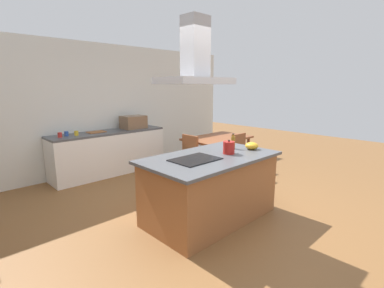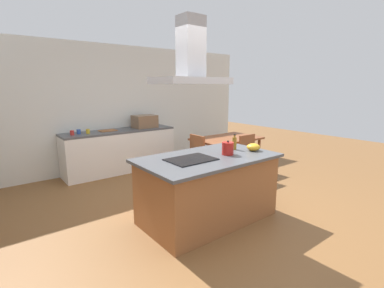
% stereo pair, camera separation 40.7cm
% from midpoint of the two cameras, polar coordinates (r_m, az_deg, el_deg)
% --- Properties ---
extents(ground, '(16.00, 16.00, 0.00)m').
position_cam_midpoint_polar(ground, '(5.19, -5.62, -8.97)').
color(ground, brown).
extents(wall_back, '(7.20, 0.10, 2.70)m').
position_cam_midpoint_polar(wall_back, '(6.42, -14.35, 7.10)').
color(wall_back, silver).
rests_on(wall_back, ground).
extents(kitchen_island, '(1.88, 1.08, 0.90)m').
position_cam_midpoint_polar(kitchen_island, '(3.92, 6.24, -8.90)').
color(kitchen_island, '#995B33').
rests_on(kitchen_island, ground).
extents(cooktop, '(0.60, 0.44, 0.01)m').
position_cam_midpoint_polar(cooktop, '(3.59, 3.04, -3.19)').
color(cooktop, black).
rests_on(cooktop, kitchen_island).
extents(tea_kettle, '(0.21, 0.16, 0.20)m').
position_cam_midpoint_polar(tea_kettle, '(3.91, 10.27, -0.91)').
color(tea_kettle, '#B21E19').
rests_on(tea_kettle, kitchen_island).
extents(olive_oil_bottle, '(0.06, 0.06, 0.23)m').
position_cam_midpoint_polar(olive_oil_bottle, '(4.23, 11.36, 0.16)').
color(olive_oil_bottle, olive).
rests_on(olive_oil_bottle, kitchen_island).
extents(mixing_bowl, '(0.19, 0.19, 0.11)m').
position_cam_midpoint_polar(mixing_bowl, '(4.23, 15.10, -0.64)').
color(mixing_bowl, gold).
rests_on(mixing_bowl, kitchen_island).
extents(back_counter, '(2.38, 0.62, 0.90)m').
position_cam_midpoint_polar(back_counter, '(6.22, -12.53, -1.35)').
color(back_counter, white).
rests_on(back_counter, ground).
extents(countertop_microwave, '(0.50, 0.38, 0.28)m').
position_cam_midpoint_polar(countertop_microwave, '(6.40, -7.81, 4.55)').
color(countertop_microwave, brown).
rests_on(countertop_microwave, back_counter).
extents(coffee_mug_red, '(0.08, 0.08, 0.09)m').
position_cam_midpoint_polar(coffee_mug_red, '(5.78, -21.37, 2.12)').
color(coffee_mug_red, red).
rests_on(coffee_mug_red, back_counter).
extents(coffee_mug_blue, '(0.08, 0.08, 0.09)m').
position_cam_midpoint_polar(coffee_mug_blue, '(5.88, -20.24, 2.35)').
color(coffee_mug_blue, '#2D56B2').
rests_on(coffee_mug_blue, back_counter).
extents(coffee_mug_yellow, '(0.08, 0.08, 0.09)m').
position_cam_midpoint_polar(coffee_mug_yellow, '(5.86, -18.56, 2.44)').
color(coffee_mug_yellow, gold).
rests_on(coffee_mug_yellow, back_counter).
extents(cutting_board, '(0.34, 0.24, 0.02)m').
position_cam_midpoint_polar(cutting_board, '(6.09, -14.94, 2.65)').
color(cutting_board, '#995B33').
rests_on(cutting_board, back_counter).
extents(dining_table, '(1.40, 0.90, 0.75)m').
position_cam_midpoint_polar(dining_table, '(6.03, 9.00, 0.48)').
color(dining_table, brown).
rests_on(dining_table, ground).
extents(chair_facing_island, '(0.42, 0.42, 0.89)m').
position_cam_midpoint_polar(chair_facing_island, '(5.64, 13.88, -2.15)').
color(chair_facing_island, teal).
rests_on(chair_facing_island, ground).
extents(chair_at_left_end, '(0.42, 0.42, 0.89)m').
position_cam_midpoint_polar(chair_at_left_end, '(5.44, 2.33, -2.32)').
color(chair_at_left_end, teal).
rests_on(chair_at_left_end, ground).
extents(range_hood, '(0.90, 0.55, 0.78)m').
position_cam_midpoint_polar(range_hood, '(3.48, 3.26, 16.20)').
color(range_hood, '#ADADB2').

